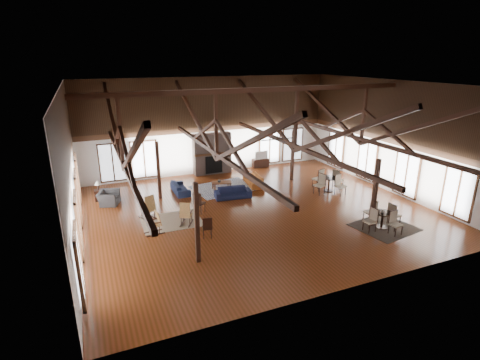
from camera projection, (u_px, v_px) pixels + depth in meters
name	position (u px, v px, depth m)	size (l,w,h in m)	color
floor	(256.00, 210.00, 18.27)	(16.00, 16.00, 0.00)	maroon
ceiling	(258.00, 84.00, 16.38)	(16.00, 14.00, 0.02)	black
wall_back	(210.00, 126.00, 23.45)	(16.00, 0.02, 6.00)	white
wall_front	(357.00, 202.00, 11.20)	(16.00, 0.02, 6.00)	white
wall_left	(70.00, 170.00, 14.39)	(0.02, 14.00, 6.00)	white
wall_right	(391.00, 137.00, 20.26)	(0.02, 14.00, 6.00)	white
roof_truss	(258.00, 129.00, 17.00)	(15.60, 14.07, 3.14)	black
post_grid	(257.00, 181.00, 17.79)	(8.16, 7.16, 3.05)	black
fireplace	(212.00, 154.00, 23.70)	(2.50, 0.69, 2.60)	#6C5A52
ceiling_fan	(278.00, 138.00, 16.40)	(1.60, 1.60, 0.75)	black
sofa_navy_front	(233.00, 193.00, 19.84)	(1.92, 0.75, 0.56)	#141A39
sofa_navy_left	(180.00, 188.00, 20.59)	(0.72, 1.85, 0.54)	#161F3D
sofa_orange	(253.00, 180.00, 21.85)	(0.76, 1.95, 0.57)	#B85F23
coffee_table	(222.00, 183.00, 21.12)	(1.20, 0.81, 0.42)	brown
vase	(219.00, 181.00, 21.00)	(0.20, 0.20, 0.21)	#B2B2B2
armchair	(109.00, 198.00, 18.93)	(0.93, 1.06, 0.69)	#2E2E30
side_table_lamp	(99.00, 193.00, 19.44)	(0.43, 0.43, 1.10)	black
rocking_chair_a	(149.00, 208.00, 17.11)	(0.83, 1.03, 1.17)	#A0713D
rocking_chair_b	(186.00, 214.00, 16.58)	(0.79, 0.94, 1.07)	#A0713D
rocking_chair_c	(156.00, 223.00, 15.79)	(0.83, 0.51, 1.02)	#A0713D
side_chair_a	(198.00, 201.00, 17.71)	(0.65, 0.65, 1.08)	black
side_chair_b	(207.00, 226.00, 15.32)	(0.47, 0.47, 0.94)	black
cafe_table_near	(383.00, 217.00, 16.27)	(1.96, 1.96, 1.01)	black
cafe_table_far	(329.00, 181.00, 20.76)	(2.16, 2.16, 1.10)	black
cup_near	(382.00, 212.00, 16.13)	(0.12, 0.12, 0.10)	#B2B2B2
cup_far	(328.00, 176.00, 20.70)	(0.12, 0.12, 0.09)	#B2B2B2
tv_console	(260.00, 163.00, 25.36)	(1.13, 0.42, 0.57)	black
television	(261.00, 155.00, 25.19)	(0.95, 0.13, 0.55)	#B2B2B2
rug_tan	(172.00, 221.00, 17.07)	(2.64, 2.08, 0.01)	tan
rug_navy	(224.00, 188.00, 21.39)	(3.39, 2.55, 0.01)	#192248
rug_dark	(384.00, 227.00, 16.47)	(2.42, 2.20, 0.01)	black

